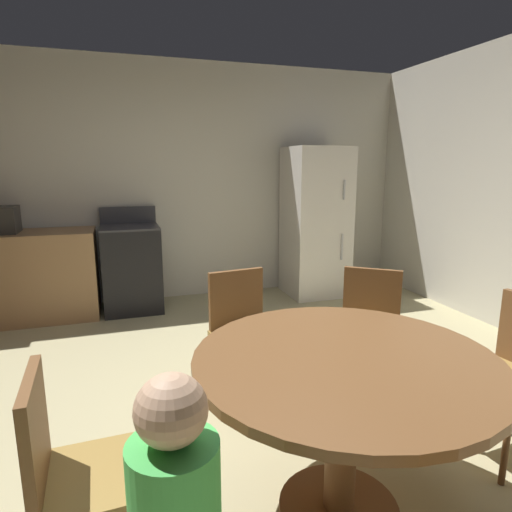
% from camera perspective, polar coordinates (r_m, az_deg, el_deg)
% --- Properties ---
extents(ground_plane, '(14.00, 14.00, 0.00)m').
position_cam_1_polar(ground_plane, '(2.80, -1.49, -21.75)').
color(ground_plane, tan).
extents(wall_back, '(5.94, 0.12, 2.70)m').
position_cam_1_polar(wall_back, '(5.19, -10.83, 9.43)').
color(wall_back, beige).
rests_on(wall_back, ground).
extents(kitchen_counter, '(1.79, 0.60, 0.90)m').
position_cam_1_polar(kitchen_counter, '(5.00, -30.42, -2.53)').
color(kitchen_counter, '#9E754C').
rests_on(kitchen_counter, ground).
extents(oven_range, '(0.60, 0.60, 1.10)m').
position_cam_1_polar(oven_range, '(4.87, -16.02, -1.47)').
color(oven_range, black).
rests_on(oven_range, ground).
extents(refrigerator, '(0.68, 0.68, 1.76)m').
position_cam_1_polar(refrigerator, '(5.26, 7.83, 4.41)').
color(refrigerator, silver).
rests_on(refrigerator, ground).
extents(dining_table, '(1.29, 1.29, 0.76)m').
position_cam_1_polar(dining_table, '(1.98, 11.46, -16.68)').
color(dining_table, brown).
rests_on(dining_table, ground).
extents(chair_north, '(0.45, 0.45, 0.87)m').
position_cam_1_polar(chair_north, '(2.87, -1.71, -9.53)').
color(chair_north, brown).
rests_on(chair_north, ground).
extents(chair_west, '(0.42, 0.42, 0.87)m').
position_cam_1_polar(chair_west, '(1.81, -22.61, -24.52)').
color(chair_west, brown).
rests_on(chair_west, ground).
extents(chair_northeast, '(0.56, 0.56, 0.87)m').
position_cam_1_polar(chair_northeast, '(3.00, 14.59, -8.96)').
color(chair_northeast, brown).
rests_on(chair_northeast, ground).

